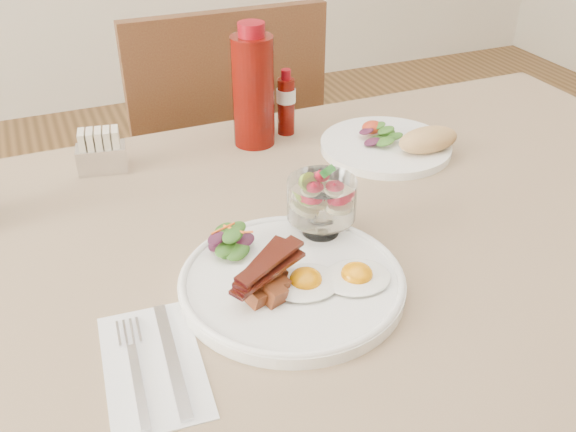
% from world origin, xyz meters
% --- Properties ---
extents(table, '(1.33, 0.88, 0.75)m').
position_xyz_m(table, '(0.00, 0.00, 0.66)').
color(table, brown).
rests_on(table, ground).
extents(chair_far, '(0.42, 0.42, 0.93)m').
position_xyz_m(chair_far, '(0.00, 0.66, 0.52)').
color(chair_far, brown).
rests_on(chair_far, ground).
extents(main_plate, '(0.28, 0.28, 0.02)m').
position_xyz_m(main_plate, '(-0.13, -0.08, 0.76)').
color(main_plate, white).
rests_on(main_plate, table).
extents(fried_eggs, '(0.17, 0.12, 0.02)m').
position_xyz_m(fried_eggs, '(-0.09, -0.10, 0.77)').
color(fried_eggs, white).
rests_on(fried_eggs, main_plate).
extents(bacon_potato_pile, '(0.11, 0.08, 0.05)m').
position_xyz_m(bacon_potato_pile, '(-0.16, -0.09, 0.79)').
color(bacon_potato_pile, brown).
rests_on(bacon_potato_pile, main_plate).
extents(side_salad, '(0.07, 0.06, 0.04)m').
position_xyz_m(side_salad, '(-0.18, 0.00, 0.78)').
color(side_salad, '#275216').
rests_on(side_salad, main_plate).
extents(fruit_cup, '(0.09, 0.09, 0.09)m').
position_xyz_m(fruit_cup, '(-0.05, 0.00, 0.82)').
color(fruit_cup, white).
rests_on(fruit_cup, main_plate).
extents(second_plate, '(0.23, 0.23, 0.06)m').
position_xyz_m(second_plate, '(0.19, 0.20, 0.77)').
color(second_plate, white).
rests_on(second_plate, table).
extents(ketchup_bottle, '(0.09, 0.09, 0.21)m').
position_xyz_m(ketchup_bottle, '(-0.03, 0.33, 0.85)').
color(ketchup_bottle, '#510904').
rests_on(ketchup_bottle, table).
extents(hot_sauce_bottle, '(0.04, 0.04, 0.12)m').
position_xyz_m(hot_sauce_bottle, '(0.04, 0.35, 0.81)').
color(hot_sauce_bottle, '#510904').
rests_on(hot_sauce_bottle, table).
extents(sugar_caddy, '(0.08, 0.06, 0.07)m').
position_xyz_m(sugar_caddy, '(-0.29, 0.33, 0.78)').
color(sugar_caddy, silver).
rests_on(sugar_caddy, table).
extents(napkin_cutlery, '(0.12, 0.19, 0.01)m').
position_xyz_m(napkin_cutlery, '(-0.31, -0.14, 0.75)').
color(napkin_cutlery, white).
rests_on(napkin_cutlery, table).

